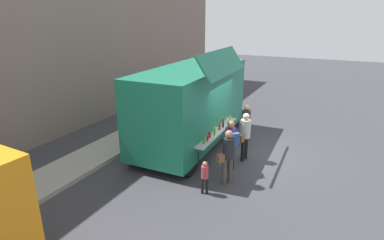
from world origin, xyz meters
The scene contains 9 objects.
ground_plane centered at (0.00, 0.00, 0.00)m, with size 60.00×60.00×0.00m, color #38383D.
curb_strip centered at (-4.17, 4.83, 0.07)m, with size 28.00×1.60×0.15m, color #9E998E.
food_truck_main centered at (-0.17, 2.21, 1.67)m, with size 6.26×3.00×3.82m.
trash_bin centered at (4.10, 4.53, 0.49)m, with size 0.60×0.60×0.98m, color #2E5B34.
customer_front_ordering centered at (-0.68, -0.10, 1.03)m, with size 0.57×0.35×1.74m.
customer_mid_with_backpack centered at (-1.64, 0.09, 1.05)m, with size 0.52×0.54×1.72m.
customer_rear_waiting centered at (-2.47, -0.12, 1.02)m, with size 0.54×0.44×1.72m.
customer_extra_browsing centered at (0.60, 0.27, 1.00)m, with size 0.34×0.34×1.68m.
child_near_queue centered at (-3.32, 0.25, 0.61)m, with size 0.21×0.21×1.01m.
Camera 1 is at (-10.47, -2.90, 4.88)m, focal length 28.78 mm.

